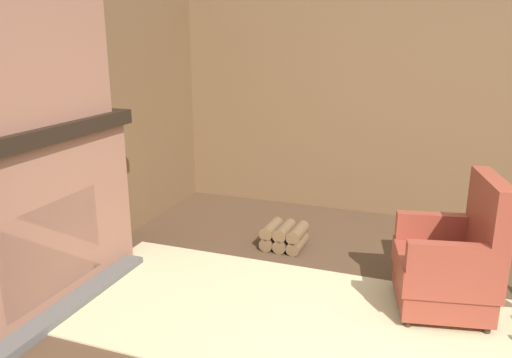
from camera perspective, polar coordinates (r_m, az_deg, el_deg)
name	(u,v)px	position (r m, az deg, el deg)	size (l,w,h in m)	color
wood_panel_wall_back	(447,105)	(5.33, 21.01, 7.87)	(6.15, 0.09, 2.37)	brown
fireplace_hearth	(33,220)	(3.76, -24.11, -4.35)	(0.54, 1.91, 1.29)	#93604C
chimney_breast	(8,43)	(3.57, -26.46, 13.79)	(0.29, 1.59, 1.06)	#93604C
area_rug	(330,324)	(3.51, 8.45, -16.03)	(3.87, 1.50, 0.01)	#C6B789
armchair	(451,264)	(3.71, 21.38, -9.01)	(0.73, 0.75, 0.98)	brown
firewood_stack	(284,236)	(4.55, 3.26, -6.51)	(0.38, 0.33, 0.23)	brown
storage_case	(38,112)	(3.77, -23.67, 7.00)	(0.16, 0.27, 0.13)	brown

